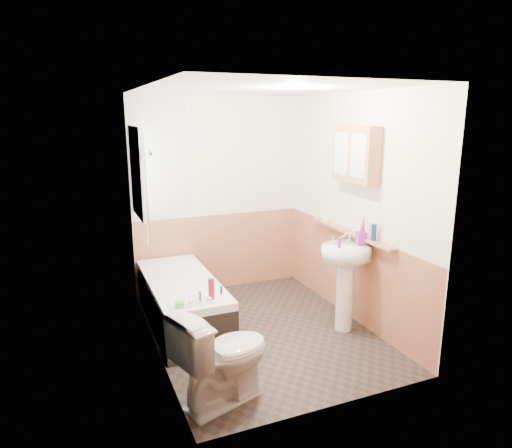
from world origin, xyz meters
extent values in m
plane|color=black|center=(0.00, 0.00, 0.00)|extent=(2.80, 2.80, 0.00)
plane|color=white|center=(0.00, 0.00, 2.50)|extent=(2.80, 2.80, 0.00)
cube|color=#F3E6C9|center=(0.00, 1.41, 1.25)|extent=(2.20, 0.02, 2.50)
cube|color=#F3E6C9|center=(0.00, -1.41, 1.25)|extent=(2.20, 0.02, 2.50)
cube|color=#F3E6C9|center=(-1.11, 0.00, 1.25)|extent=(0.02, 2.80, 2.50)
cube|color=#F3E6C9|center=(1.11, 0.00, 1.25)|extent=(0.02, 2.80, 2.50)
cube|color=#BA714C|center=(1.09, 0.00, 0.50)|extent=(0.01, 2.80, 1.00)
cube|color=#BA714C|center=(0.00, -1.39, 0.50)|extent=(2.20, 0.01, 1.00)
cube|color=#BA714C|center=(0.00, 1.39, 0.50)|extent=(2.20, 0.01, 1.00)
cube|color=white|center=(-1.09, 0.00, 1.25)|extent=(0.01, 2.80, 2.50)
cube|color=white|center=(-0.73, 1.39, 1.75)|extent=(0.75, 0.01, 1.50)
cube|color=white|center=(-1.07, 0.95, 1.65)|extent=(0.03, 0.79, 0.99)
cube|color=white|center=(-1.05, 0.95, 1.65)|extent=(0.01, 0.70, 0.90)
cube|color=white|center=(-1.05, 0.95, 1.65)|extent=(0.01, 0.04, 0.90)
cube|color=black|center=(-0.73, 0.51, 0.22)|extent=(0.70, 1.69, 0.44)
cube|color=white|center=(-0.73, 0.51, 0.48)|extent=(0.70, 1.69, 0.08)
cube|color=white|center=(-0.73, 0.51, 0.47)|extent=(0.56, 1.55, 0.04)
cylinder|color=silver|center=(-0.73, -0.24, 0.59)|extent=(0.04, 0.04, 0.14)
sphere|color=silver|center=(-0.82, -0.24, 0.56)|extent=(0.06, 0.06, 0.06)
sphere|color=silver|center=(-0.64, -0.24, 0.56)|extent=(0.06, 0.06, 0.06)
cylinder|color=silver|center=(-1.05, 0.50, 1.52)|extent=(0.02, 0.02, 1.14)
cylinder|color=silver|center=(-1.05, 0.50, 0.99)|extent=(0.04, 0.04, 0.02)
cylinder|color=silver|center=(-1.05, 0.50, 2.04)|extent=(0.04, 0.04, 0.02)
cylinder|color=silver|center=(-1.00, 0.50, 1.90)|extent=(0.06, 0.08, 0.08)
imported|color=white|center=(-0.76, -1.00, 0.40)|extent=(0.91, 0.69, 0.79)
cylinder|color=white|center=(0.84, -0.29, 0.38)|extent=(0.18, 0.18, 0.76)
ellipsoid|color=white|center=(0.84, -0.29, 0.87)|extent=(0.55, 0.44, 0.15)
cylinder|color=silver|center=(0.73, -0.18, 0.99)|extent=(0.03, 0.03, 0.08)
cylinder|color=silver|center=(0.95, -0.18, 0.99)|extent=(0.03, 0.03, 0.08)
cylinder|color=silver|center=(0.84, -0.20, 1.02)|extent=(0.02, 0.11, 0.09)
cube|color=#BA714C|center=(1.04, -0.04, 1.00)|extent=(0.10, 1.47, 0.03)
cube|color=#BA714C|center=(1.02, -0.11, 1.86)|extent=(0.16, 0.64, 0.58)
cube|color=silver|center=(0.94, -0.27, 1.86)|extent=(0.01, 0.25, 0.44)
cube|color=silver|center=(0.94, 0.04, 1.86)|extent=(0.01, 0.25, 0.44)
cylinder|color=navy|center=(1.04, -0.45, 1.10)|extent=(0.07, 0.07, 0.17)
cone|color=maroon|center=(1.04, -0.27, 1.14)|extent=(0.05, 0.05, 0.24)
cylinder|color=silver|center=(1.04, 0.48, 1.04)|extent=(0.08, 0.08, 0.04)
imported|color=purple|center=(0.98, -0.33, 0.99)|extent=(0.13, 0.22, 0.09)
cylinder|color=purple|center=(0.72, -0.33, 1.00)|extent=(0.04, 0.04, 0.11)
cube|color=maroon|center=(-0.59, -0.14, 0.63)|extent=(0.06, 0.05, 0.21)
cylinder|color=#59C647|center=(-0.92, -0.22, 0.55)|extent=(0.10, 0.10, 0.05)
cylinder|color=navy|center=(-0.46, -0.05, 0.56)|extent=(0.03, 0.03, 0.08)
camera|label=1|loc=(-1.78, -4.11, 2.25)|focal=32.00mm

